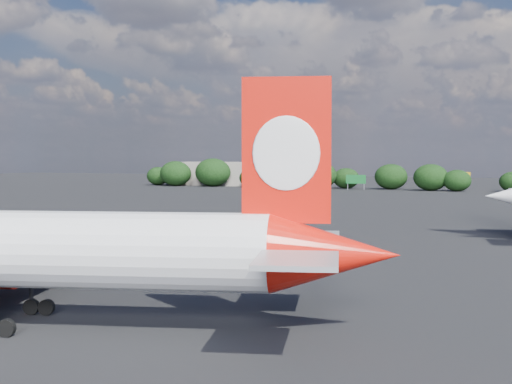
% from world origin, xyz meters
% --- Properties ---
extents(ground, '(500.00, 500.00, 0.00)m').
position_xyz_m(ground, '(0.00, 60.00, 0.00)').
color(ground, black).
rests_on(ground, ground).
extents(qantas_airliner, '(45.59, 43.67, 15.06)m').
position_xyz_m(qantas_airliner, '(3.49, 1.77, 4.59)').
color(qantas_airliner, white).
rests_on(qantas_airliner, ground).
extents(terminal_building, '(42.00, 16.00, 8.00)m').
position_xyz_m(terminal_building, '(-65.00, 192.00, 4.00)').
color(terminal_building, gray).
rests_on(terminal_building, ground).
extents(highway_sign, '(6.00, 0.30, 4.50)m').
position_xyz_m(highway_sign, '(-18.00, 176.00, 3.13)').
color(highway_sign, '#146528').
rests_on(highway_sign, ground).
extents(billboard_yellow, '(5.00, 0.30, 5.50)m').
position_xyz_m(billboard_yellow, '(12.00, 182.00, 3.87)').
color(billboard_yellow, gold).
rests_on(billboard_yellow, ground).
extents(horizon_treeline, '(206.14, 16.78, 9.34)m').
position_xyz_m(horizon_treeline, '(10.57, 180.54, 3.91)').
color(horizon_treeline, black).
rests_on(horizon_treeline, ground).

